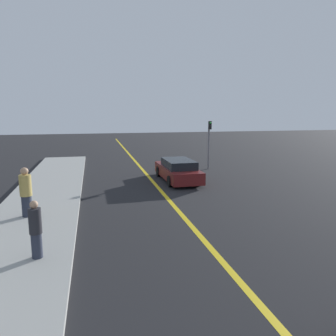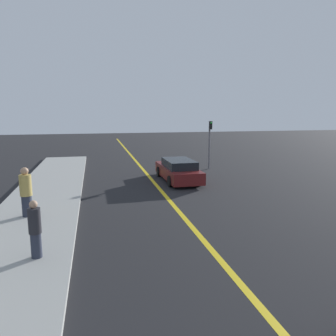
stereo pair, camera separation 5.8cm
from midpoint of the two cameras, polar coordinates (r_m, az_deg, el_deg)
road_center_line at (r=17.98m, az=-2.04°, el=-2.89°), size 0.20×60.00×0.01m
sidewalk_left at (r=14.56m, az=-21.38°, el=-6.38°), size 3.22×29.23×0.15m
car_ahead_center at (r=18.87m, az=1.89°, el=-0.39°), size 1.89×4.72×1.25m
pedestrian_mid_group at (r=9.39m, az=-21.98°, el=-9.86°), size 0.33×0.33×1.56m
pedestrian_far_standing at (r=13.07m, az=-23.37°, el=-3.88°), size 0.43×0.43×1.83m
traffic_light at (r=22.62m, az=7.34°, el=5.00°), size 0.18×0.40×3.30m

